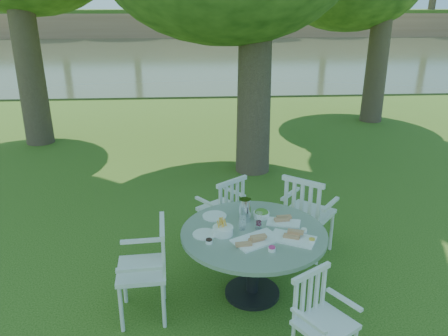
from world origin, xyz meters
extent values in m
plane|color=#20400D|center=(0.00, 0.00, 0.00)|extent=(140.00, 140.00, 0.00)
cylinder|color=black|center=(0.18, -1.26, 0.02)|extent=(0.56, 0.56, 0.04)
cylinder|color=black|center=(0.18, -1.26, 0.36)|extent=(0.12, 0.12, 0.65)
cylinder|color=gray|center=(0.18, -1.26, 0.71)|extent=(1.42, 1.42, 0.04)
cylinder|color=silver|center=(1.24, -0.46, 0.25)|extent=(0.04, 0.04, 0.49)
cylinder|color=silver|center=(0.90, -0.18, 0.25)|extent=(0.04, 0.04, 0.49)
cylinder|color=silver|center=(0.99, -0.76, 0.25)|extent=(0.04, 0.04, 0.49)
cylinder|color=silver|center=(0.65, -0.49, 0.25)|extent=(0.04, 0.04, 0.49)
cube|color=silver|center=(0.95, -0.47, 0.52)|extent=(0.68, 0.68, 0.04)
cube|color=silver|center=(0.81, -0.64, 0.75)|extent=(0.42, 0.35, 0.50)
cylinder|color=silver|center=(-0.02, 0.07, 0.22)|extent=(0.04, 0.04, 0.45)
cylinder|color=silver|center=(-0.34, -0.17, 0.22)|extent=(0.04, 0.04, 0.45)
cylinder|color=silver|center=(0.20, -0.21, 0.22)|extent=(0.04, 0.04, 0.45)
cylinder|color=silver|center=(-0.12, -0.45, 0.22)|extent=(0.04, 0.04, 0.45)
cube|color=silver|center=(-0.07, -0.19, 0.47)|extent=(0.61, 0.61, 0.04)
cube|color=silver|center=(0.05, -0.35, 0.67)|extent=(0.38, 0.31, 0.46)
cylinder|color=silver|center=(-1.09, -1.30, 0.24)|extent=(0.04, 0.04, 0.47)
cylinder|color=silver|center=(-1.07, -1.72, 0.24)|extent=(0.04, 0.04, 0.47)
cylinder|color=silver|center=(-0.72, -1.27, 0.24)|extent=(0.04, 0.04, 0.47)
cylinder|color=silver|center=(-0.69, -1.69, 0.24)|extent=(0.04, 0.04, 0.47)
cube|color=silver|center=(-0.89, -1.50, 0.49)|extent=(0.47, 0.51, 0.04)
cube|color=silver|center=(-0.68, -1.48, 0.71)|extent=(0.07, 0.49, 0.48)
cylinder|color=silver|center=(0.69, -2.04, 0.20)|extent=(0.03, 0.03, 0.41)
cube|color=silver|center=(0.62, -2.27, 0.43)|extent=(0.56, 0.55, 0.04)
cube|color=silver|center=(0.52, -2.12, 0.62)|extent=(0.37, 0.26, 0.42)
cube|color=white|center=(0.19, -1.44, 0.73)|extent=(0.51, 0.44, 0.02)
cube|color=white|center=(0.53, -1.44, 0.73)|extent=(0.48, 0.41, 0.02)
cube|color=white|center=(0.51, -1.12, 0.73)|extent=(0.37, 0.27, 0.01)
cylinder|color=white|center=(-0.30, -1.29, 0.73)|extent=(0.23, 0.23, 0.01)
cylinder|color=white|center=(-0.18, -0.91, 0.73)|extent=(0.25, 0.25, 0.01)
cylinder|color=white|center=(-0.12, -1.29, 0.76)|extent=(0.20, 0.20, 0.08)
cylinder|color=white|center=(0.30, -0.96, 0.75)|extent=(0.17, 0.17, 0.06)
cylinder|color=silver|center=(0.12, -1.03, 0.85)|extent=(0.12, 0.12, 0.24)
cylinder|color=white|center=(0.24, -1.21, 0.82)|extent=(0.07, 0.07, 0.18)
cylinder|color=white|center=(0.08, -1.22, 0.78)|extent=(0.06, 0.06, 0.10)
cylinder|color=white|center=(0.08, -1.17, 0.79)|extent=(0.07, 0.07, 0.12)
cylinder|color=white|center=(0.30, -1.63, 0.74)|extent=(0.07, 0.07, 0.03)
cylinder|color=white|center=(0.69, -1.51, 0.74)|extent=(0.07, 0.07, 0.03)
cylinder|color=white|center=(0.66, -1.32, 0.74)|extent=(0.07, 0.07, 0.03)
cylinder|color=white|center=(-0.26, -1.45, 0.74)|extent=(0.07, 0.07, 0.03)
cube|color=#333B23|center=(0.00, 23.00, 0.00)|extent=(100.00, 28.00, 0.12)
cube|color=#966446|center=(0.00, 38.50, 1.10)|extent=(100.00, 3.00, 2.20)
cube|color=#20400D|center=(0.00, 46.00, 2.35)|extent=(100.00, 18.00, 0.30)
camera|label=1|loc=(-0.38, -5.00, 2.78)|focal=35.00mm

